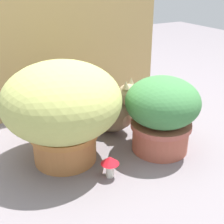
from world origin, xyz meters
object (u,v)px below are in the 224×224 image
at_px(cat, 112,110).
at_px(mushroom_ornament_red, 110,163).
at_px(leafy_planter, 162,112).
at_px(grass_planter, 62,107).

xyz_separation_m(cat, mushroom_ornament_red, (-0.21, -0.35, -0.05)).
bearing_deg(leafy_planter, mushroom_ornament_red, -166.39).
bearing_deg(grass_planter, leafy_planter, -18.23).
bearing_deg(mushroom_ornament_red, leafy_planter, 13.61).
bearing_deg(cat, leafy_planter, -67.78).
xyz_separation_m(grass_planter, cat, (0.32, 0.13, -0.14)).
xyz_separation_m(grass_planter, mushroom_ornament_red, (0.11, -0.22, -0.19)).
relative_size(leafy_planter, cat, 0.96).
xyz_separation_m(leafy_planter, mushroom_ornament_red, (-0.32, -0.08, -0.13)).
distance_m(grass_planter, mushroom_ornament_red, 0.31).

